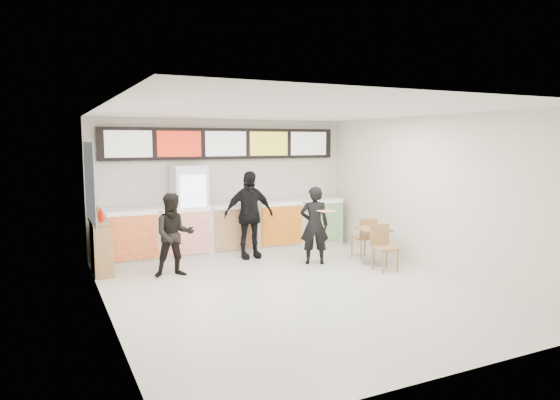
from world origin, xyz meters
TOP-DOWN VIEW (x-y plane):
  - floor at (0.00, 0.00)m, footprint 7.00×7.00m
  - ceiling at (0.00, 0.00)m, footprint 7.00×7.00m
  - wall_back at (0.00, 3.50)m, footprint 6.00×0.00m
  - wall_left at (-3.00, 0.00)m, footprint 0.00×7.00m
  - wall_right at (3.00, 0.00)m, footprint 0.00×7.00m
  - service_counter at (0.00, 3.09)m, footprint 5.56×0.77m
  - menu_board at (0.00, 3.41)m, footprint 5.50×0.14m
  - drinks_fridge at (-0.93, 3.11)m, footprint 0.70×0.67m
  - mirror_panel at (-2.99, 2.45)m, footprint 0.01×2.00m
  - customer_main at (1.20, 1.44)m, footprint 0.69×0.59m
  - customer_left at (-1.62, 1.74)m, footprint 0.82×0.67m
  - customer_mid at (0.20, 2.51)m, footprint 1.12×0.50m
  - pizza_slice at (1.20, 0.99)m, footprint 0.36×0.36m
  - cafe_table at (2.27, 0.87)m, footprint 0.74×1.58m
  - condiment_ledge at (-2.82, 2.52)m, footprint 0.37×0.92m

SIDE VIEW (x-z plane):
  - floor at x=0.00m, z-range 0.00..0.00m
  - cafe_table at x=2.27m, z-range 0.07..0.97m
  - condiment_ledge at x=-2.82m, z-range -0.09..1.14m
  - service_counter at x=0.00m, z-range 0.00..1.14m
  - customer_left at x=-1.62m, z-range 0.00..1.56m
  - customer_main at x=1.20m, z-range 0.00..1.60m
  - customer_mid at x=0.20m, z-range 0.00..1.88m
  - drinks_fridge at x=-0.93m, z-range 0.00..2.00m
  - pizza_slice at x=1.20m, z-range 1.15..1.17m
  - wall_back at x=0.00m, z-range -1.50..4.50m
  - wall_left at x=-3.00m, z-range -2.00..5.00m
  - wall_right at x=3.00m, z-range -2.00..5.00m
  - mirror_panel at x=-2.99m, z-range 1.00..2.50m
  - menu_board at x=0.00m, z-range 2.10..2.80m
  - ceiling at x=0.00m, z-range 3.00..3.00m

